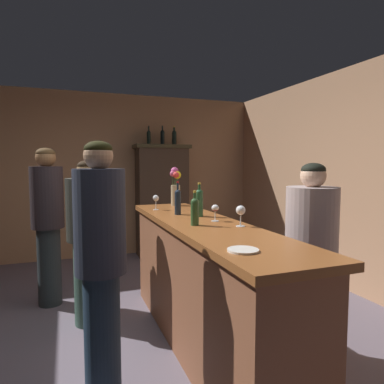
{
  "coord_description": "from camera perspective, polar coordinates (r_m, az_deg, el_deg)",
  "views": [
    {
      "loc": [
        -0.48,
        -2.68,
        1.53
      ],
      "look_at": [
        0.55,
        0.11,
        1.28
      ],
      "focal_mm": 32.08,
      "sensor_mm": 36.0,
      "label": 1
    }
  ],
  "objects": [
    {
      "name": "floor",
      "position": [
        3.12,
        -9.67,
        -24.6
      ],
      "size": [
        7.98,
        7.98,
        0.0
      ],
      "primitive_type": "plane",
      "color": "slate",
      "rests_on": "ground"
    },
    {
      "name": "wall_back",
      "position": [
        5.83,
        -15.53,
        2.65
      ],
      "size": [
        5.46,
        0.12,
        2.66
      ],
      "primitive_type": "cube",
      "color": "tan",
      "rests_on": "ground"
    },
    {
      "name": "bar_counter",
      "position": [
        2.94,
        1.89,
        -15.07
      ],
      "size": [
        0.61,
        2.66,
        1.05
      ],
      "color": "brown",
      "rests_on": "ground"
    },
    {
      "name": "display_cabinet",
      "position": [
        5.73,
        -5.0,
        -1.02
      ],
      "size": [
        0.9,
        0.44,
        1.84
      ],
      "color": "#3D2E23",
      "rests_on": "ground"
    },
    {
      "name": "wine_bottle_syrah",
      "position": [
        3.09,
        1.23,
        -1.55
      ],
      "size": [
        0.07,
        0.07,
        0.31
      ],
      "color": "#244D2B",
      "rests_on": "bar_counter"
    },
    {
      "name": "wine_bottle_merlot",
      "position": [
        3.21,
        -2.38,
        -1.44
      ],
      "size": [
        0.06,
        0.06,
        0.31
      ],
      "color": "#1C2634",
      "rests_on": "bar_counter"
    },
    {
      "name": "wine_bottle_malbec",
      "position": [
        2.65,
        0.47,
        -3.04
      ],
      "size": [
        0.06,
        0.06,
        0.27
      ],
      "color": "#2C4F28",
      "rests_on": "bar_counter"
    },
    {
      "name": "wine_glass_front",
      "position": [
        2.63,
        8.09,
        -3.16
      ],
      "size": [
        0.07,
        0.07,
        0.16
      ],
      "color": "white",
      "rests_on": "bar_counter"
    },
    {
      "name": "wine_glass_mid",
      "position": [
        3.56,
        -6.03,
        -1.15
      ],
      "size": [
        0.06,
        0.06,
        0.15
      ],
      "color": "white",
      "rests_on": "bar_counter"
    },
    {
      "name": "wine_glass_rear",
      "position": [
        2.85,
        3.87,
        -2.86
      ],
      "size": [
        0.06,
        0.06,
        0.14
      ],
      "color": "white",
      "rests_on": "bar_counter"
    },
    {
      "name": "flower_arrangement",
      "position": [
        3.9,
        -2.76,
        1.06
      ],
      "size": [
        0.13,
        0.14,
        0.44
      ],
      "color": "tan",
      "rests_on": "bar_counter"
    },
    {
      "name": "cheese_plate",
      "position": [
        1.92,
        8.48,
        -9.54
      ],
      "size": [
        0.17,
        0.17,
        0.01
      ],
      "primitive_type": "cylinder",
      "color": "white",
      "rests_on": "bar_counter"
    },
    {
      "name": "display_bottle_left",
      "position": [
        5.66,
        -7.19,
        9.12
      ],
      "size": [
        0.07,
        0.07,
        0.3
      ],
      "color": "black",
      "rests_on": "display_cabinet"
    },
    {
      "name": "display_bottle_midleft",
      "position": [
        5.72,
        -4.93,
        9.17
      ],
      "size": [
        0.07,
        0.07,
        0.31
      ],
      "color": "black",
      "rests_on": "display_cabinet"
    },
    {
      "name": "display_bottle_center",
      "position": [
        5.78,
        -2.98,
        9.14
      ],
      "size": [
        0.08,
        0.08,
        0.31
      ],
      "color": "black",
      "rests_on": "display_cabinet"
    },
    {
      "name": "patron_near_entrance",
      "position": [
        3.98,
        -22.87,
        -4.11
      ],
      "size": [
        0.34,
        0.34,
        1.69
      ],
      "rotation": [
        0.0,
        0.0,
        -0.68
      ],
      "color": "#283033",
      "rests_on": "ground"
    },
    {
      "name": "patron_in_grey",
      "position": [
        2.28,
        -14.94,
        -10.82
      ],
      "size": [
        0.32,
        0.32,
        1.67
      ],
      "rotation": [
        0.0,
        0.0,
        0.23
      ],
      "color": "#203247",
      "rests_on": "ground"
    },
    {
      "name": "patron_by_cabinet",
      "position": [
        3.4,
        -16.92,
        -7.09
      ],
      "size": [
        0.38,
        0.38,
        1.56
      ],
      "rotation": [
        0.0,
        0.0,
        -0.78
      ],
      "color": "#3D5E51",
      "rests_on": "ground"
    },
    {
      "name": "bartender",
      "position": [
        2.86,
        19.16,
        -9.66
      ],
      "size": [
        0.4,
        0.4,
        1.53
      ],
      "rotation": [
        0.0,
        0.0,
        3.34
      ],
      "color": "#B79E99",
      "rests_on": "ground"
    }
  ]
}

